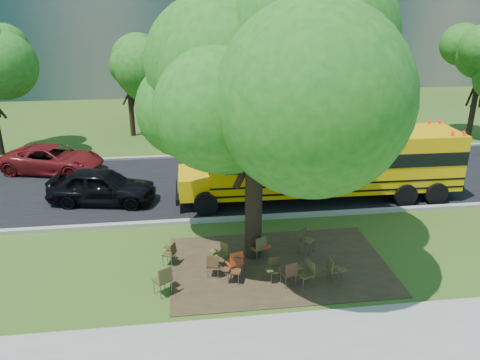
{
  "coord_description": "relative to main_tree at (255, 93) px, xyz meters",
  "views": [
    {
      "loc": [
        -1.94,
        -13.43,
        8.11
      ],
      "look_at": [
        0.2,
        3.15,
        1.63
      ],
      "focal_mm": 35.0,
      "sensor_mm": 36.0,
      "label": 1
    }
  ],
  "objects": [
    {
      "name": "asphalt_road",
      "position": [
        -0.26,
        6.8,
        -5.5
      ],
      "size": [
        80.0,
        8.0,
        0.04
      ],
      "primitive_type": "cube",
      "color": "black",
      "rests_on": "ground"
    },
    {
      "name": "chair_4",
      "position": [
        0.82,
        -1.9,
        -4.99
      ],
      "size": [
        0.58,
        0.62,
        0.86
      ],
      "rotation": [
        0.0,
        0.0,
        0.26
      ],
      "color": "#49291A",
      "rests_on": "ground"
    },
    {
      "name": "chair_6",
      "position": [
        1.3,
        -1.97,
        -4.98
      ],
      "size": [
        0.67,
        0.6,
        0.88
      ],
      "rotation": [
        0.0,
        0.0,
        1.9
      ],
      "color": "#473F1E",
      "rests_on": "ground"
    },
    {
      "name": "chair_3",
      "position": [
        -0.82,
        -1.43,
        -5.03
      ],
      "size": [
        0.62,
        0.49,
        0.8
      ],
      "rotation": [
        0.0,
        0.0,
        2.83
      ],
      "color": "#4C2D1B",
      "rests_on": "ground"
    },
    {
      "name": "main_tree",
      "position": [
        0.0,
        0.0,
        0.0
      ],
      "size": [
        7.2,
        7.2,
        9.13
      ],
      "color": "black",
      "rests_on": "ground"
    },
    {
      "name": "bg_tree_2",
      "position": [
        -5.26,
        15.8,
        -1.31
      ],
      "size": [
        4.8,
        4.8,
        6.62
      ],
      "color": "black",
      "rests_on": "ground"
    },
    {
      "name": "chair_0",
      "position": [
        -2.91,
        -1.85,
        -4.94
      ],
      "size": [
        0.63,
        0.79,
        0.95
      ],
      "rotation": [
        0.0,
        0.0,
        0.58
      ],
      "color": "#463E1E",
      "rests_on": "ground"
    },
    {
      "name": "bg_car_red",
      "position": [
        -8.61,
        9.39,
        -4.84
      ],
      "size": [
        5.35,
        3.52,
        1.37
      ],
      "primitive_type": "imported",
      "rotation": [
        0.0,
        0.0,
        1.29
      ],
      "color": "maroon",
      "rests_on": "ground"
    },
    {
      "name": "chair_7",
      "position": [
        2.19,
        -1.84,
        -5.02
      ],
      "size": [
        0.52,
        0.54,
        0.81
      ],
      "rotation": [
        0.0,
        0.0,
        -1.47
      ],
      "color": "#443E1D",
      "rests_on": "ground"
    },
    {
      "name": "dirt_patch",
      "position": [
        0.74,
        -0.7,
        -5.5
      ],
      "size": [
        7.0,
        4.5,
        0.03
      ],
      "primitive_type": "cube",
      "color": "#382819",
      "rests_on": "ground"
    },
    {
      "name": "chair_11",
      "position": [
        0.16,
        -0.27,
        -4.97
      ],
      "size": [
        0.6,
        0.73,
        0.89
      ],
      "rotation": [
        0.0,
        0.0,
        0.49
      ],
      "color": "brown",
      "rests_on": "ground"
    },
    {
      "name": "kerb_near",
      "position": [
        -0.26,
        2.8,
        -5.45
      ],
      "size": [
        80.0,
        0.25,
        0.14
      ],
      "primitive_type": "cube",
      "color": "gray",
      "rests_on": "ground"
    },
    {
      "name": "ground",
      "position": [
        -0.26,
        -0.2,
        -5.52
      ],
      "size": [
        160.0,
        160.0,
        0.0
      ],
      "primitive_type": "plane",
      "color": "#38531A",
      "rests_on": "ground"
    },
    {
      "name": "chair_1",
      "position": [
        -1.39,
        -1.1,
        -5.02
      ],
      "size": [
        0.62,
        0.48,
        0.81
      ],
      "rotation": [
        0.0,
        0.0,
        -0.26
      ],
      "color": "#4A311A",
      "rests_on": "ground"
    },
    {
      "name": "black_car",
      "position": [
        -5.63,
        5.2,
        -4.76
      ],
      "size": [
        4.7,
        2.58,
        1.51
      ],
      "primitive_type": "imported",
      "rotation": [
        0.0,
        0.0,
        1.38
      ],
      "color": "black",
      "rests_on": "ground"
    },
    {
      "name": "chair_2",
      "position": [
        -0.73,
        -1.16,
        -4.95
      ],
      "size": [
        0.63,
        0.71,
        0.93
      ],
      "rotation": [
        0.0,
        0.0,
        0.35
      ],
      "color": "#B73713",
      "rests_on": "ground"
    },
    {
      "name": "chair_12",
      "position": [
        1.78,
        -0.02,
        -4.94
      ],
      "size": [
        0.63,
        0.8,
        0.93
      ],
      "rotation": [
        0.0,
        0.0,
        3.95
      ],
      "color": "#4C3F21",
      "rests_on": "ground"
    },
    {
      "name": "chair_5",
      "position": [
        0.4,
        -1.53,
        -5.04
      ],
      "size": [
        0.51,
        0.49,
        0.77
      ],
      "rotation": [
        0.0,
        0.0,
        3.22
      ],
      "color": "#443A1D",
      "rests_on": "ground"
    },
    {
      "name": "chair_9",
      "position": [
        -1.11,
        -0.46,
        -5.03
      ],
      "size": [
        0.68,
        0.54,
        0.8
      ],
      "rotation": [
        0.0,
        0.0,
        2.21
      ],
      "color": "brown",
      "rests_on": "ground"
    },
    {
      "name": "bg_tree_3",
      "position": [
        7.74,
        13.8,
        -0.49
      ],
      "size": [
        5.6,
        5.6,
        7.84
      ],
      "color": "black",
      "rests_on": "ground"
    },
    {
      "name": "kerb_far",
      "position": [
        -0.26,
        10.9,
        -5.45
      ],
      "size": [
        80.0,
        0.25,
        0.14
      ],
      "primitive_type": "cube",
      "color": "gray",
      "rests_on": "ground"
    },
    {
      "name": "school_bus",
      "position": [
        4.04,
        4.54,
        -3.84
      ],
      "size": [
        11.93,
        2.85,
        2.9
      ],
      "rotation": [
        0.0,
        0.0,
        -0.01
      ],
      "color": "#EAA707",
      "rests_on": "ground"
    },
    {
      "name": "chair_8",
      "position": [
        -2.74,
        -0.18,
        -5.03
      ],
      "size": [
        0.51,
        0.64,
        0.79
      ],
      "rotation": [
        0.0,
        0.0,
        1.14
      ],
      "color": "#49341A",
      "rests_on": "ground"
    },
    {
      "name": "chair_10",
      "position": [
        0.19,
        -0.19,
        -5.01
      ],
      "size": [
        0.55,
        0.55,
        0.82
      ],
      "rotation": [
        0.0,
        0.0,
        -1.43
      ],
      "color": "red",
      "rests_on": "ground"
    }
  ]
}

